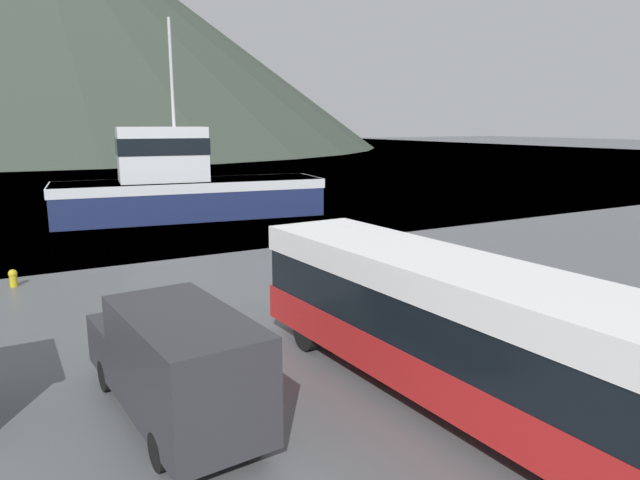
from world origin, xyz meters
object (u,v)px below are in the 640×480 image
delivery_van (174,360)px  storage_bin (582,322)px  fishing_boat (184,185)px  tour_bus (455,324)px

delivery_van → storage_bin: size_ratio=4.55×
fishing_boat → storage_bin: (3.20, -26.06, -1.47)m
delivery_van → fishing_boat: bearing=68.6°
delivery_van → storage_bin: (10.76, -1.38, -0.67)m
tour_bus → fishing_boat: bearing=82.4°
tour_bus → fishing_boat: 26.96m
storage_bin → delivery_van: bearing=172.7°
tour_bus → delivery_van: bearing=154.9°
storage_bin → tour_bus: bearing=-171.5°
tour_bus → storage_bin: bearing=5.6°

